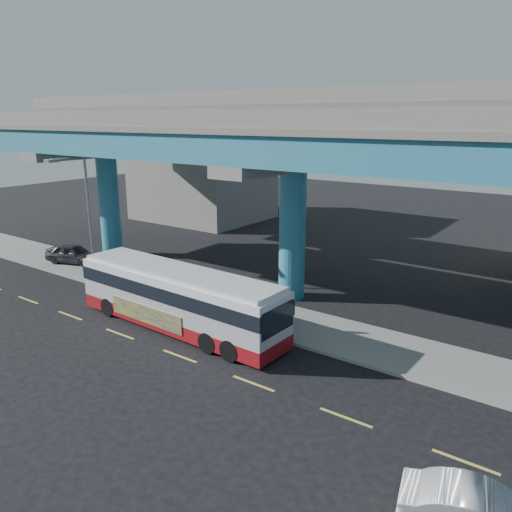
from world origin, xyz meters
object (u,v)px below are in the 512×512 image
Objects in this scene: transit_bus at (179,297)px; street_lamp at (80,201)px; parked_car at (73,254)px; stop_sign at (273,299)px.

transit_bus is 1.52× the size of street_lamp.
parked_car is 6.66m from street_lamp.
transit_bus is at bearing -135.40° from stop_sign.
transit_bus is 14.41m from parked_car.
stop_sign is at bearing 31.21° from transit_bus.
parked_car is 0.54× the size of street_lamp.
stop_sign is at bearing 3.17° from street_lamp.
street_lamp reaches higher than transit_bus.
transit_bus is 4.62m from stop_sign.
transit_bus is 2.80× the size of parked_car.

